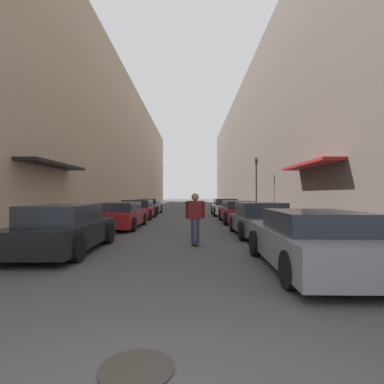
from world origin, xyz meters
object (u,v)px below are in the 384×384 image
(parked_car_left_0, at_px, (65,229))
(parked_car_left_2, at_px, (138,209))
(manhole_cover, at_px, (137,369))
(traffic_light, at_px, (256,181))
(parked_car_right_0, at_px, (312,241))
(parked_car_right_2, at_px, (238,212))
(parked_car_right_1, at_px, (259,220))
(parked_car_right_3, at_px, (225,207))
(parked_car_left_3, at_px, (149,206))
(parked_car_left_1, at_px, (121,215))
(skateboarder, at_px, (195,213))

(parked_car_left_0, height_order, parked_car_left_2, parked_car_left_0)
(manhole_cover, distance_m, traffic_light, 18.55)
(parked_car_right_0, distance_m, parked_car_right_2, 10.70)
(parked_car_left_0, xyz_separation_m, traffic_light, (8.01, 12.03, 1.91))
(parked_car_right_2, bearing_deg, parked_car_left_0, -125.62)
(manhole_cover, bearing_deg, parked_car_right_1, 70.57)
(parked_car_left_2, distance_m, parked_car_right_0, 14.85)
(parked_car_right_3, bearing_deg, parked_car_left_0, -112.77)
(parked_car_right_0, distance_m, traffic_light, 14.28)
(parked_car_left_2, xyz_separation_m, parked_car_right_1, (6.22, -8.25, 0.02))
(parked_car_right_2, height_order, parked_car_right_3, parked_car_right_3)
(parked_car_left_2, bearing_deg, parked_car_left_3, 90.25)
(parked_car_right_1, bearing_deg, parked_car_left_3, 114.86)
(parked_car_left_3, bearing_deg, parked_car_left_1, -89.12)
(parked_car_right_1, bearing_deg, parked_car_right_3, 90.40)
(parked_car_left_2, relative_size, traffic_light, 1.04)
(parked_car_left_2, height_order, skateboarder, skateboarder)
(parked_car_left_2, bearing_deg, parked_car_right_1, -52.98)
(parked_car_right_1, bearing_deg, manhole_cover, -109.43)
(parked_car_left_3, xyz_separation_m, parked_car_right_0, (6.20, -18.73, 0.01))
(parked_car_right_0, bearing_deg, traffic_light, 82.61)
(parked_car_left_1, bearing_deg, skateboarder, -53.67)
(parked_car_right_2, bearing_deg, skateboarder, -108.57)
(parked_car_right_1, height_order, manhole_cover, parked_car_right_1)
(parked_car_left_0, xyz_separation_m, parked_car_left_3, (-0.01, 16.72, -0.03))
(parked_car_right_3, distance_m, skateboarder, 13.72)
(traffic_light, bearing_deg, skateboarder, -111.63)
(parked_car_left_3, bearing_deg, parked_car_left_2, -89.75)
(parked_car_right_1, relative_size, traffic_light, 0.99)
(manhole_cover, relative_size, traffic_light, 0.18)
(parked_car_left_3, relative_size, parked_car_right_0, 1.04)
(parked_car_right_3, relative_size, skateboarder, 2.64)
(parked_car_left_1, relative_size, skateboarder, 2.81)
(parked_car_left_3, xyz_separation_m, parked_car_right_2, (6.24, -8.03, 0.01))
(skateboarder, height_order, manhole_cover, skateboarder)
(parked_car_right_1, bearing_deg, parked_car_left_0, -152.50)
(parked_car_left_3, relative_size, parked_car_right_2, 1.02)
(parked_car_right_1, xyz_separation_m, parked_car_right_3, (-0.08, 11.42, -0.01))
(skateboarder, height_order, traffic_light, traffic_light)
(manhole_cover, bearing_deg, parked_car_right_0, 49.84)
(parked_car_left_0, bearing_deg, parked_car_right_1, 27.50)
(parked_car_right_3, height_order, skateboarder, skateboarder)
(parked_car_right_1, bearing_deg, parked_car_left_2, 127.02)
(manhole_cover, bearing_deg, parked_car_left_3, 97.87)
(parked_car_right_2, xyz_separation_m, skateboarder, (-2.53, -7.52, 0.40))
(parked_car_right_0, relative_size, skateboarder, 2.72)
(parked_car_left_2, xyz_separation_m, manhole_cover, (3.07, -17.18, -0.60))
(parked_car_left_1, bearing_deg, parked_car_left_2, 91.48)
(parked_car_right_1, xyz_separation_m, manhole_cover, (-3.15, -8.93, -0.62))
(skateboarder, relative_size, traffic_light, 0.41)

